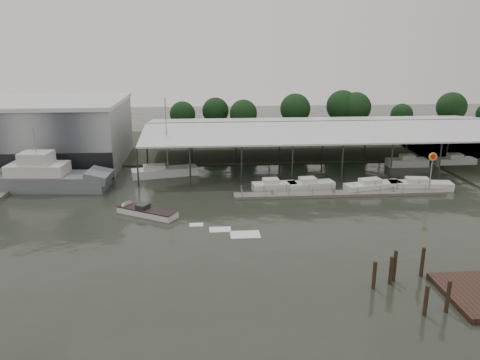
{
  "coord_description": "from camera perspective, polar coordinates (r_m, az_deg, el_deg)",
  "views": [
    {
      "loc": [
        -2.64,
        -47.11,
        19.33
      ],
      "look_at": [
        1.74,
        9.64,
        2.5
      ],
      "focal_mm": 35.0,
      "sensor_mm": 36.0,
      "label": 1
    }
  ],
  "objects": [
    {
      "name": "land_strip_far",
      "position": [
        91.2,
        -2.67,
        4.28
      ],
      "size": [
        140.0,
        30.0,
        0.3
      ],
      "color": "#363A2B",
      "rests_on": "ground"
    },
    {
      "name": "floating_dock",
      "position": [
        62.76,
        12.14,
        -1.66
      ],
      "size": [
        28.0,
        2.0,
        1.4
      ],
      "color": "#67635B",
      "rests_on": "ground"
    },
    {
      "name": "mooring_pilings",
      "position": [
        40.65,
        19.84,
        -11.44
      ],
      "size": [
        5.17,
        6.18,
        3.37
      ],
      "color": "#302518",
      "rests_on": "ground"
    },
    {
      "name": "moored_cruiser_2",
      "position": [
        65.78,
        15.89,
        -0.71
      ],
      "size": [
        8.33,
        3.87,
        1.7
      ],
      "rotation": [
        0.0,
        0.0,
        0.22
      ],
      "color": "silver",
      "rests_on": "ground"
    },
    {
      "name": "speedboat_underway",
      "position": [
        55.81,
        -11.79,
        -3.73
      ],
      "size": [
        17.09,
        11.0,
        2.0
      ],
      "rotation": [
        0.0,
        0.0,
        2.59
      ],
      "color": "silver",
      "rests_on": "ground"
    },
    {
      "name": "covered_boat_shed",
      "position": [
        78.75,
        10.16,
        6.57
      ],
      "size": [
        58.24,
        24.0,
        6.96
      ],
      "color": "white",
      "rests_on": "ground"
    },
    {
      "name": "moored_cruiser_1",
      "position": [
        64.48,
        8.58,
        -0.59
      ],
      "size": [
        6.53,
        3.03,
        1.7
      ],
      "rotation": [
        0.0,
        0.0,
        0.14
      ],
      "color": "silver",
      "rests_on": "ground"
    },
    {
      "name": "grey_trawler",
      "position": [
        68.82,
        -22.47,
        0.24
      ],
      "size": [
        17.28,
        6.09,
        8.84
      ],
      "rotation": [
        0.0,
        0.0,
        -0.08
      ],
      "color": "slate",
      "rests_on": "ground"
    },
    {
      "name": "white_sailboat",
      "position": [
        71.03,
        -9.28,
        1.0
      ],
      "size": [
        10.09,
        4.69,
        11.86
      ],
      "rotation": [
        0.0,
        0.0,
        0.22
      ],
      "color": "silver",
      "rests_on": "ground"
    },
    {
      "name": "ground",
      "position": [
        50.99,
        -1.12,
        -5.81
      ],
      "size": [
        200.0,
        200.0,
        0.0
      ],
      "primitive_type": "plane",
      "color": "#262B23",
      "rests_on": "ground"
    },
    {
      "name": "storage_warehouse",
      "position": [
        82.33,
        -22.39,
        5.41
      ],
      "size": [
        24.5,
        20.5,
        10.5
      ],
      "color": "#92979B",
      "rests_on": "ground"
    },
    {
      "name": "moored_cruiser_0",
      "position": [
        63.45,
        4.14,
        -0.73
      ],
      "size": [
        6.11,
        2.69,
        1.7
      ],
      "rotation": [
        0.0,
        0.0,
        0.08
      ],
      "color": "silver",
      "rests_on": "ground"
    },
    {
      "name": "moored_cruiser_3",
      "position": [
        68.28,
        21.06,
        -0.57
      ],
      "size": [
        8.62,
        3.25,
        1.7
      ],
      "rotation": [
        0.0,
        0.0,
        -0.13
      ],
      "color": "silver",
      "rests_on": "ground"
    },
    {
      "name": "shell_fuel_sign",
      "position": [
        66.16,
        22.36,
        1.75
      ],
      "size": [
        1.1,
        0.18,
        5.55
      ],
      "color": "gray",
      "rests_on": "ground"
    },
    {
      "name": "horizon_tree_line",
      "position": [
        99.61,
        11.03,
        8.41
      ],
      "size": [
        68.74,
        9.62,
        9.85
      ],
      "color": "black",
      "rests_on": "ground"
    }
  ]
}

